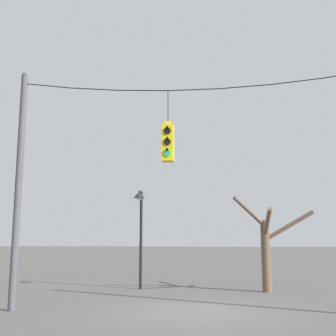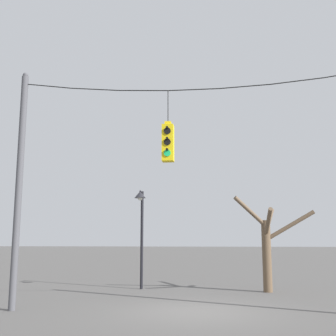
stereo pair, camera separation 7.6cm
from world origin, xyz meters
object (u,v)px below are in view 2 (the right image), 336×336
(utility_pole_left, at_px, (19,186))
(street_lamp, at_px, (141,215))
(bare_tree, at_px, (268,243))
(traffic_light_over_intersection, at_px, (168,142))

(utility_pole_left, height_order, street_lamp, utility_pole_left)
(utility_pole_left, xyz_separation_m, street_lamp, (2.80, 5.36, -0.57))
(street_lamp, xyz_separation_m, bare_tree, (5.16, -0.21, -1.18))
(street_lamp, relative_size, bare_tree, 1.09)
(bare_tree, bearing_deg, utility_pole_left, -147.10)
(utility_pole_left, bearing_deg, traffic_light_over_intersection, -0.10)
(traffic_light_over_intersection, xyz_separation_m, street_lamp, (-1.76, 5.37, -1.82))
(street_lamp, height_order, bare_tree, street_lamp)
(street_lamp, bearing_deg, traffic_light_over_intersection, -71.86)
(bare_tree, bearing_deg, street_lamp, 177.64)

